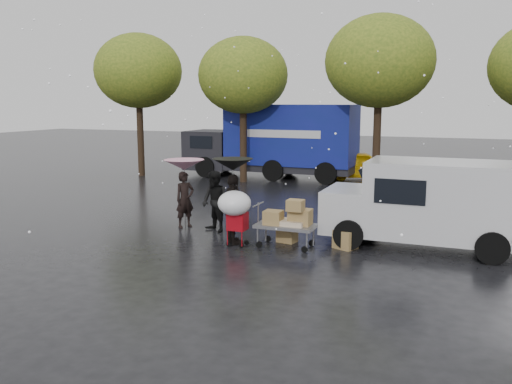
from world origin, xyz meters
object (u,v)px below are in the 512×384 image
at_px(shopping_cart, 235,206).
at_px(yellow_taxi, 362,165).
at_px(person_pink, 185,200).
at_px(white_van, 429,202).
at_px(blue_truck, 275,141).
at_px(person_black, 233,209).
at_px(vendor_cart, 289,219).

height_order(shopping_cart, yellow_taxi, shopping_cart).
bearing_deg(person_pink, white_van, -56.77).
bearing_deg(white_van, blue_truck, 127.09).
bearing_deg(shopping_cart, person_black, 121.61).
xyz_separation_m(shopping_cart, white_van, (4.53, 1.83, 0.10)).
height_order(person_black, white_van, white_van).
height_order(person_pink, shopping_cart, person_pink).
relative_size(person_black, white_van, 0.37).
xyz_separation_m(person_pink, yellow_taxi, (2.88, 11.92, -0.16)).
xyz_separation_m(blue_truck, yellow_taxi, (3.97, 1.13, -1.09)).
relative_size(shopping_cart, yellow_taxi, 0.38).
distance_m(person_black, shopping_cart, 0.36).
bearing_deg(blue_truck, white_van, -52.91).
distance_m(person_pink, blue_truck, 10.88).
bearing_deg(person_black, blue_truck, -31.25).
height_order(person_pink, yellow_taxi, person_pink).
xyz_separation_m(person_black, vendor_cart, (1.44, 0.22, -0.19)).
bearing_deg(vendor_cart, shopping_cart, -158.29).
bearing_deg(shopping_cart, white_van, 22.03).
xyz_separation_m(person_black, blue_truck, (-3.20, 12.01, 0.84)).
xyz_separation_m(vendor_cart, blue_truck, (-4.63, 11.79, 1.03)).
distance_m(person_pink, yellow_taxi, 12.26).
xyz_separation_m(person_pink, vendor_cart, (3.54, -1.00, -0.10)).
relative_size(person_pink, person_black, 0.90).
relative_size(person_pink, vendor_cart, 1.08).
xyz_separation_m(person_pink, white_van, (6.81, 0.34, 0.34)).
relative_size(white_van, blue_truck, 0.59).
xyz_separation_m(person_black, white_van, (4.71, 1.55, 0.24)).
height_order(blue_truck, yellow_taxi, blue_truck).
distance_m(shopping_cart, white_van, 4.89).
distance_m(person_black, yellow_taxi, 13.16).
height_order(person_black, shopping_cart, person_black).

